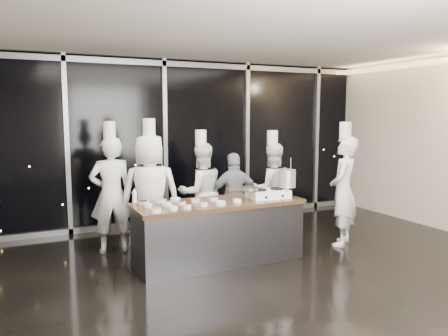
{
  "coord_description": "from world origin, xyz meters",
  "views": [
    {
      "loc": [
        -2.57,
        -4.73,
        2.16
      ],
      "look_at": [
        0.23,
        1.2,
        1.34
      ],
      "focal_mm": 35.0,
      "sensor_mm": 36.0,
      "label": 1
    }
  ],
  "objects_px": {
    "demo_counter": "(219,231)",
    "guest": "(235,197)",
    "stock_pot": "(287,178)",
    "chef_center": "(201,192)",
    "chef_right": "(272,189)",
    "chef_side": "(343,190)",
    "frying_pan": "(249,189)",
    "chef_left": "(150,193)",
    "stove": "(268,194)",
    "chef_far_left": "(111,194)"
  },
  "relations": [
    {
      "from": "frying_pan",
      "to": "guest",
      "type": "relative_size",
      "value": 0.32
    },
    {
      "from": "stove",
      "to": "guest",
      "type": "distance_m",
      "value": 0.98
    },
    {
      "from": "chef_center",
      "to": "guest",
      "type": "height_order",
      "value": "chef_center"
    },
    {
      "from": "chef_center",
      "to": "stock_pot",
      "type": "bearing_deg",
      "value": 128.43
    },
    {
      "from": "stove",
      "to": "frying_pan",
      "type": "bearing_deg",
      "value": -179.86
    },
    {
      "from": "guest",
      "to": "chef_right",
      "type": "relative_size",
      "value": 0.81
    },
    {
      "from": "guest",
      "to": "chef_side",
      "type": "xyz_separation_m",
      "value": [
        1.5,
        -0.97,
        0.16
      ]
    },
    {
      "from": "chef_right",
      "to": "frying_pan",
      "type": "bearing_deg",
      "value": 57.43
    },
    {
      "from": "demo_counter",
      "to": "stock_pot",
      "type": "height_order",
      "value": "stock_pot"
    },
    {
      "from": "stock_pot",
      "to": "chef_left",
      "type": "height_order",
      "value": "chef_left"
    },
    {
      "from": "chef_right",
      "to": "chef_side",
      "type": "distance_m",
      "value": 1.25
    },
    {
      "from": "stove",
      "to": "chef_right",
      "type": "relative_size",
      "value": 0.33
    },
    {
      "from": "frying_pan",
      "to": "guest",
      "type": "bearing_deg",
      "value": 78.43
    },
    {
      "from": "stove",
      "to": "chef_far_left",
      "type": "relative_size",
      "value": 0.3
    },
    {
      "from": "guest",
      "to": "chef_far_left",
      "type": "bearing_deg",
      "value": 2.24
    },
    {
      "from": "chef_far_left",
      "to": "chef_side",
      "type": "xyz_separation_m",
      "value": [
        3.51,
        -1.25,
        -0.01
      ]
    },
    {
      "from": "chef_left",
      "to": "chef_center",
      "type": "height_order",
      "value": "chef_left"
    },
    {
      "from": "stock_pot",
      "to": "chef_center",
      "type": "relative_size",
      "value": 0.14
    },
    {
      "from": "frying_pan",
      "to": "stock_pot",
      "type": "height_order",
      "value": "stock_pot"
    },
    {
      "from": "guest",
      "to": "chef_left",
      "type": "bearing_deg",
      "value": 10.69
    },
    {
      "from": "demo_counter",
      "to": "guest",
      "type": "xyz_separation_m",
      "value": [
        0.7,
        0.87,
        0.3
      ]
    },
    {
      "from": "frying_pan",
      "to": "chef_center",
      "type": "xyz_separation_m",
      "value": [
        -0.27,
        1.19,
        -0.22
      ]
    },
    {
      "from": "stove",
      "to": "stock_pot",
      "type": "xyz_separation_m",
      "value": [
        0.33,
        0.0,
        0.21
      ]
    },
    {
      "from": "chef_left",
      "to": "chef_center",
      "type": "xyz_separation_m",
      "value": [
        0.95,
        0.27,
        -0.1
      ]
    },
    {
      "from": "frying_pan",
      "to": "chef_side",
      "type": "relative_size",
      "value": 0.24
    },
    {
      "from": "chef_left",
      "to": "guest",
      "type": "xyz_separation_m",
      "value": [
        1.46,
        0.01,
        -0.19
      ]
    },
    {
      "from": "demo_counter",
      "to": "chef_center",
      "type": "height_order",
      "value": "chef_center"
    },
    {
      "from": "stove",
      "to": "chef_far_left",
      "type": "height_order",
      "value": "chef_far_left"
    },
    {
      "from": "stock_pot",
      "to": "chef_far_left",
      "type": "xyz_separation_m",
      "value": [
        -2.42,
        1.23,
        -0.25
      ]
    },
    {
      "from": "demo_counter",
      "to": "chef_side",
      "type": "bearing_deg",
      "value": -2.65
    },
    {
      "from": "stock_pot",
      "to": "chef_center",
      "type": "height_order",
      "value": "chef_center"
    },
    {
      "from": "demo_counter",
      "to": "stock_pot",
      "type": "relative_size",
      "value": 9.14
    },
    {
      "from": "frying_pan",
      "to": "chef_far_left",
      "type": "distance_m",
      "value": 2.14
    },
    {
      "from": "stove",
      "to": "chef_center",
      "type": "bearing_deg",
      "value": 119.15
    },
    {
      "from": "stock_pot",
      "to": "stove",
      "type": "bearing_deg",
      "value": -179.46
    },
    {
      "from": "stove",
      "to": "chef_side",
      "type": "xyz_separation_m",
      "value": [
        1.42,
        -0.02,
        -0.05
      ]
    },
    {
      "from": "chef_far_left",
      "to": "chef_center",
      "type": "distance_m",
      "value": 1.5
    },
    {
      "from": "demo_counter",
      "to": "chef_center",
      "type": "bearing_deg",
      "value": 80.57
    },
    {
      "from": "chef_center",
      "to": "chef_side",
      "type": "height_order",
      "value": "chef_side"
    },
    {
      "from": "chef_center",
      "to": "guest",
      "type": "distance_m",
      "value": 0.58
    },
    {
      "from": "frying_pan",
      "to": "chef_far_left",
      "type": "bearing_deg",
      "value": 148.22
    },
    {
      "from": "chef_far_left",
      "to": "guest",
      "type": "bearing_deg",
      "value": 177.12
    },
    {
      "from": "frying_pan",
      "to": "chef_far_left",
      "type": "relative_size",
      "value": 0.23
    },
    {
      "from": "stock_pot",
      "to": "demo_counter",
      "type": "bearing_deg",
      "value": 175.84
    },
    {
      "from": "stove",
      "to": "guest",
      "type": "relative_size",
      "value": 0.41
    },
    {
      "from": "stove",
      "to": "chef_right",
      "type": "bearing_deg",
      "value": 58.76
    },
    {
      "from": "stock_pot",
      "to": "chef_far_left",
      "type": "relative_size",
      "value": 0.13
    },
    {
      "from": "demo_counter",
      "to": "stock_pot",
      "type": "distance_m",
      "value": 1.33
    },
    {
      "from": "chef_center",
      "to": "chef_side",
      "type": "bearing_deg",
      "value": 149.62
    },
    {
      "from": "chef_far_left",
      "to": "chef_side",
      "type": "relative_size",
      "value": 1.01
    }
  ]
}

